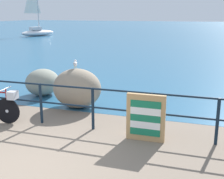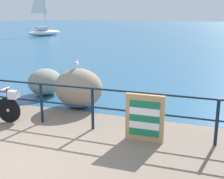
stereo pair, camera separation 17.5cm
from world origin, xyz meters
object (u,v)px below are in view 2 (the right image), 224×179
(folded_deckchair_stack, at_px, (145,118))
(sailboat, at_px, (44,30))
(seagull, at_px, (77,63))
(breakwater_boulder_main, at_px, (78,88))
(breakwater_boulder_left, at_px, (45,82))

(folded_deckchair_stack, distance_m, sailboat, 31.47)
(folded_deckchair_stack, relative_size, seagull, 3.08)
(breakwater_boulder_main, height_order, sailboat, sailboat)
(folded_deckchair_stack, relative_size, breakwater_boulder_main, 0.73)
(folded_deckchair_stack, distance_m, breakwater_boulder_left, 4.84)
(folded_deckchair_stack, bearing_deg, seagull, 143.92)
(breakwater_boulder_main, bearing_deg, folded_deckchair_stack, -35.71)
(breakwater_boulder_main, relative_size, breakwater_boulder_left, 1.17)
(breakwater_boulder_main, xyz_separation_m, sailboat, (-15.95, 23.85, 0.13))
(breakwater_boulder_main, bearing_deg, seagull, 133.29)
(breakwater_boulder_main, xyz_separation_m, breakwater_boulder_left, (-1.68, 0.90, -0.13))
(seagull, distance_m, sailboat, 28.59)
(breakwater_boulder_main, bearing_deg, sailboat, 123.78)
(breakwater_boulder_left, xyz_separation_m, seagull, (1.61, -0.82, 0.85))
(folded_deckchair_stack, bearing_deg, breakwater_boulder_main, 144.29)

